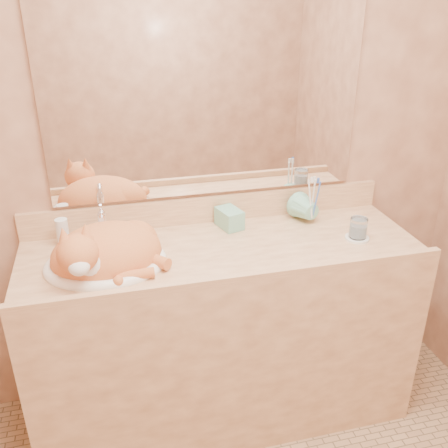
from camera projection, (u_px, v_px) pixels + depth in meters
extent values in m
cube|color=brown|center=(207.00, 133.00, 2.07)|extent=(2.40, 0.02, 2.50)
cube|color=white|center=(207.00, 100.00, 2.00)|extent=(1.30, 0.02, 0.80)
imported|color=#76BDA0|center=(237.00, 213.00, 2.09)|extent=(0.10, 0.11, 0.19)
imported|color=#76BDA0|center=(312.00, 214.00, 2.17)|extent=(0.15, 0.15, 0.11)
cylinder|color=white|center=(357.00, 238.00, 2.07)|extent=(0.10, 0.10, 0.01)
cylinder|color=silver|center=(358.00, 228.00, 2.05)|extent=(0.07, 0.07, 0.08)
cylinder|color=silver|center=(63.00, 233.00, 2.00)|extent=(0.05, 0.05, 0.12)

